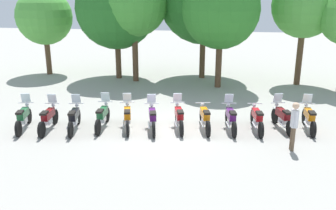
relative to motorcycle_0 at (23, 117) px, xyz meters
The scene contains 19 objects.
ground_plane 5.85m from the motorcycle_0, ahead, with size 80.00×80.00×0.00m, color #9E9B93.
motorcycle_0 is the anchor object (origin of this frame).
motorcycle_1 1.05m from the motorcycle_0, ahead, with size 0.62×2.18×1.37m.
motorcycle_2 2.10m from the motorcycle_0, ahead, with size 0.71×2.16×1.37m.
motorcycle_3 3.21m from the motorcycle_0, 12.15° to the left, with size 0.62×2.19×1.37m.
motorcycle_4 4.24m from the motorcycle_0, 10.36° to the left, with size 0.80×2.14×1.37m.
motorcycle_5 5.28m from the motorcycle_0, ahead, with size 0.79×2.14×1.37m.
motorcycle_6 6.36m from the motorcycle_0, ahead, with size 0.78×2.14×1.37m.
motorcycle_7 7.41m from the motorcycle_0, ahead, with size 0.75×2.15×0.99m.
motorcycle_8 8.45m from the motorcycle_0, ahead, with size 0.65×2.17×1.37m.
motorcycle_9 9.51m from the motorcycle_0, ahead, with size 0.62×2.18×0.99m.
motorcycle_10 10.58m from the motorcycle_0, ahead, with size 0.80×2.14×1.37m.
motorcycle_11 11.64m from the motorcycle_0, ahead, with size 0.62×2.19×1.37m.
person_0 10.54m from the motorcycle_0, ahead, with size 0.27×0.41×1.77m.
tree_0 11.29m from the motorcycle_0, 111.55° to the left, with size 3.67×3.67×5.69m.
tree_1 10.52m from the motorcycle_0, 83.52° to the left, with size 5.10×5.10×7.00m.
tree_2 10.32m from the motorcycle_0, 75.14° to the left, with size 4.14×4.14×6.92m.
tree_4 11.95m from the motorcycle_0, 47.64° to the left, with size 4.41×4.41×6.67m.
tree_5 16.30m from the motorcycle_0, 38.38° to the left, with size 3.79×3.79×6.59m.
Camera 1 is at (2.36, -13.69, 5.38)m, focal length 38.69 mm.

